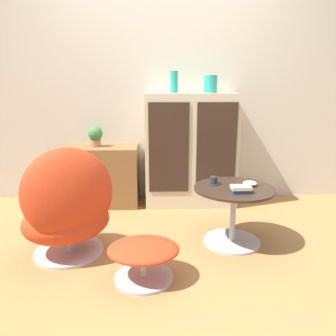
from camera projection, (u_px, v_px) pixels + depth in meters
The scene contains 13 objects.
ground_plane at pixel (165, 256), 2.41m from camera, with size 12.00×12.00×0.00m, color #A87542.
wall_back at pixel (161, 78), 3.43m from camera, with size 6.40×0.06×2.60m.
sideboard at pixel (190, 150), 3.38m from camera, with size 0.92×0.43×1.15m.
tv_console at pixel (103, 175), 3.42m from camera, with size 0.74×0.43×0.62m.
egg_chair at pixel (68, 208), 2.32m from camera, with size 0.83×0.81×0.84m.
ottoman at pixel (144, 254), 2.08m from camera, with size 0.46×0.39×0.25m.
coffee_table at pixel (233, 209), 2.55m from camera, with size 0.62×0.62×0.46m.
vase_leftmost at pixel (174, 82), 3.22m from camera, with size 0.08×0.08×0.21m.
vase_inner_left at pixel (210, 84), 3.23m from camera, with size 0.13×0.13×0.17m.
potted_plant at pixel (95, 135), 3.32m from camera, with size 0.15×0.15×0.21m.
teacup at pixel (214, 181), 2.58m from camera, with size 0.10×0.10×0.06m.
book_stack at pixel (241, 189), 2.38m from camera, with size 0.15×0.10×0.05m.
bowl at pixel (250, 183), 2.55m from camera, with size 0.11×0.11×0.04m.
Camera 1 is at (-0.05, -2.18, 1.21)m, focal length 35.00 mm.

